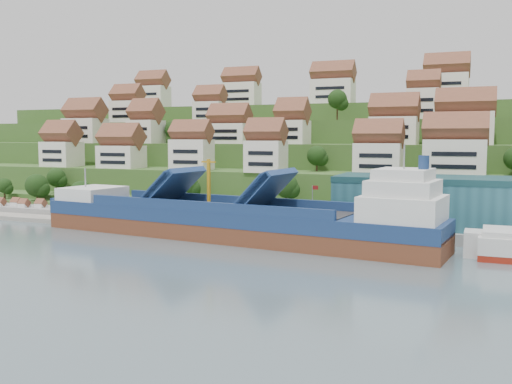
% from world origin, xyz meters
% --- Properties ---
extents(ground, '(300.00, 300.00, 0.00)m').
position_xyz_m(ground, '(0.00, 0.00, 0.00)').
color(ground, slate).
rests_on(ground, ground).
extents(quay, '(180.00, 14.00, 2.20)m').
position_xyz_m(quay, '(20.00, 15.00, 1.10)').
color(quay, gray).
rests_on(quay, ground).
extents(pebble_beach, '(45.00, 20.00, 1.00)m').
position_xyz_m(pebble_beach, '(-58.00, 12.00, 0.50)').
color(pebble_beach, gray).
rests_on(pebble_beach, ground).
extents(hillside, '(260.00, 128.00, 31.00)m').
position_xyz_m(hillside, '(0.00, 103.55, 10.66)').
color(hillside, '#2D4C1E').
rests_on(hillside, ground).
extents(hillside_village, '(156.93, 63.89, 28.56)m').
position_xyz_m(hillside_village, '(-1.06, 59.30, 23.66)').
color(hillside_village, white).
rests_on(hillside_village, ground).
extents(hillside_trees, '(141.37, 62.91, 32.03)m').
position_xyz_m(hillside_trees, '(-9.11, 43.30, 15.96)').
color(hillside_trees, '#1C3B13').
rests_on(hillside_trees, ground).
extents(warehouse, '(60.00, 15.00, 10.00)m').
position_xyz_m(warehouse, '(52.00, 17.00, 7.20)').
color(warehouse, '#275E6B').
rests_on(warehouse, quay).
extents(flagpole, '(1.28, 0.16, 8.00)m').
position_xyz_m(flagpole, '(18.11, 10.00, 6.88)').
color(flagpole, gray).
rests_on(flagpole, quay).
extents(beach_huts, '(14.40, 3.70, 2.20)m').
position_xyz_m(beach_huts, '(-60.00, 10.75, 2.10)').
color(beach_huts, white).
rests_on(beach_huts, pebble_beach).
extents(cargo_ship, '(85.06, 22.39, 18.74)m').
position_xyz_m(cargo_ship, '(5.93, -0.41, 3.51)').
color(cargo_ship, brown).
rests_on(cargo_ship, ground).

